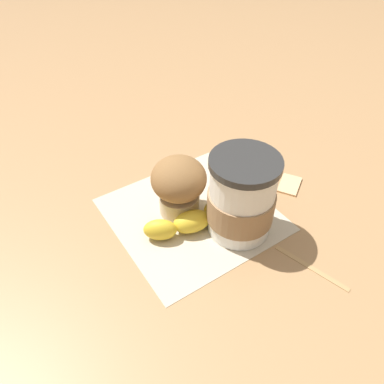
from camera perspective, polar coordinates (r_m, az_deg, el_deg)
ground_plane at (r=0.58m, az=-0.00°, el=-3.44°), size 3.00×3.00×0.00m
paper_napkin at (r=0.58m, az=-0.00°, el=-3.39°), size 0.29×0.29×0.00m
coffee_cup at (r=0.53m, az=7.53°, el=-1.00°), size 0.10×0.10×0.13m
muffin at (r=0.55m, az=-2.01°, el=1.18°), size 0.08×0.08×0.10m
banana at (r=0.55m, az=-0.23°, el=-4.20°), size 0.15×0.06×0.03m
sugar_packet at (r=0.65m, az=14.67°, el=1.21°), size 0.06×0.06×0.01m
wooden_stirrer at (r=0.54m, az=17.68°, el=-10.89°), size 0.06×0.10×0.00m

